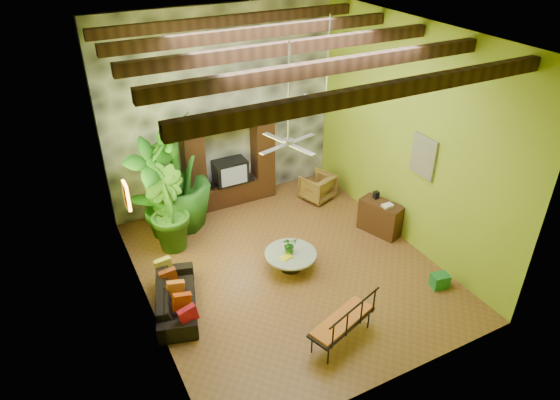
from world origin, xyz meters
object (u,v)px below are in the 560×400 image
ceiling_fan_back (326,91)px  tall_plant_a (156,191)px  coffee_table (291,258)px  wicker_armchair (317,187)px  side_console (380,217)px  iron_bench (345,321)px  entertainment_center (230,170)px  green_bin (440,281)px  ceiling_fan_front (288,132)px  tall_plant_b (166,210)px  sofa (176,297)px  tall_plant_c (176,174)px

ceiling_fan_back → tall_plant_a: size_ratio=0.75×
ceiling_fan_back → coffee_table: ceiling_fan_back is taller
wicker_armchair → side_console: (0.52, -2.07, 0.05)m
ceiling_fan_back → iron_bench: (-1.73, -3.63, -2.86)m
side_console → entertainment_center: bearing=112.3°
side_console → green_bin: side_console is taller
ceiling_fan_back → ceiling_fan_front: bearing=-138.4°
green_bin → ceiling_fan_front: bearing=148.7°
green_bin → side_console: bearing=86.8°
side_console → wicker_armchair: bearing=84.7°
coffee_table → green_bin: (2.47, -1.98, -0.10)m
entertainment_center → wicker_armchair: 2.39m
tall_plant_a → tall_plant_b: 0.56m
tall_plant_b → green_bin: tall_plant_b is taller
entertainment_center → sofa: bearing=-127.6°
ceiling_fan_front → tall_plant_c: ceiling_fan_front is taller
tall_plant_a → coffee_table: tall_plant_a is taller
wicker_armchair → coffee_table: size_ratio=0.69×
entertainment_center → coffee_table: (0.06, -3.21, -0.71)m
ceiling_fan_front → side_console: 4.17m
tall_plant_a → green_bin: (4.63, -4.49, -1.09)m
ceiling_fan_back → sofa: size_ratio=0.98×
sofa → green_bin: sofa is taller
entertainment_center → tall_plant_a: (-2.10, -0.70, 0.27)m
wicker_armchair → green_bin: 4.32m
ceiling_fan_back → tall_plant_c: 3.99m
tall_plant_c → side_console: 4.99m
tall_plant_c → coffee_table: bearing=-60.1°
entertainment_center → tall_plant_c: size_ratio=0.85×
entertainment_center → wicker_armchair: size_ratio=3.07×
entertainment_center → sofa: 4.22m
tall_plant_a → iron_bench: bearing=-68.0°
entertainment_center → ceiling_fan_front: 4.30m
ceiling_fan_back → tall_plant_b: 4.43m
sofa → wicker_armchair: (4.67, 2.40, 0.08)m
tall_plant_b → coffee_table: 3.00m
wicker_armchair → iron_bench: size_ratio=0.53×
ceiling_fan_back → tall_plant_c: (-3.13, 1.48, -1.98)m
ceiling_fan_front → sofa: bearing=174.3°
tall_plant_b → coffee_table: tall_plant_b is taller
ceiling_fan_front → side_console: bearing=11.3°
sofa → side_console: size_ratio=1.87×
sofa → ceiling_fan_back: bearing=-55.8°
wicker_armchair → coffee_table: bearing=29.5°
wicker_armchair → tall_plant_c: bearing=-25.6°
ceiling_fan_back → iron_bench: size_ratio=1.26×
coffee_table → tall_plant_a: bearing=130.7°
tall_plant_a → iron_bench: tall_plant_a is taller
tall_plant_a → iron_bench: 5.30m
entertainment_center → tall_plant_a: size_ratio=0.97×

